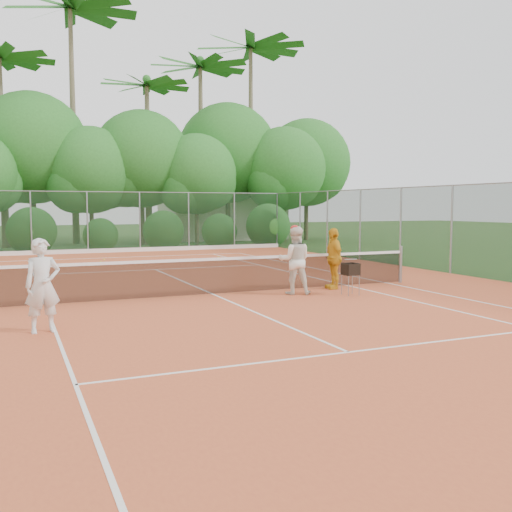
{
  "coord_description": "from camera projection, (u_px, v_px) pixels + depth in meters",
  "views": [
    {
      "loc": [
        -4.83,
        -13.88,
        2.31
      ],
      "look_at": [
        0.68,
        -1.2,
        1.1
      ],
      "focal_mm": 40.0,
      "sensor_mm": 36.0,
      "label": 1
    }
  ],
  "objects": [
    {
      "name": "ground",
      "position": [
        214.0,
        295.0,
        14.8
      ],
      "size": [
        120.0,
        120.0,
        0.0
      ],
      "primitive_type": "plane",
      "color": "#264619",
      "rests_on": "ground"
    },
    {
      "name": "clay_court",
      "position": [
        214.0,
        295.0,
        14.8
      ],
      "size": [
        18.0,
        36.0,
        0.02
      ],
      "primitive_type": "cube",
      "color": "#C9582E",
      "rests_on": "ground"
    },
    {
      "name": "club_building",
      "position": [
        222.0,
        218.0,
        40.17
      ],
      "size": [
        8.0,
        5.0,
        3.0
      ],
      "primitive_type": "cube",
      "color": "beige",
      "rests_on": "ground"
    },
    {
      "name": "tennis_net",
      "position": [
        214.0,
        275.0,
        14.75
      ],
      "size": [
        11.97,
        0.1,
        1.1
      ],
      "color": "gray",
      "rests_on": "clay_court"
    },
    {
      "name": "player_white",
      "position": [
        43.0,
        286.0,
        10.3
      ],
      "size": [
        0.68,
        0.5,
        1.72
      ],
      "primitive_type": "imported",
      "rotation": [
        0.0,
        0.0,
        0.15
      ],
      "color": "silver",
      "rests_on": "clay_court"
    },
    {
      "name": "player_center_grp",
      "position": [
        295.0,
        260.0,
        14.82
      ],
      "size": [
        1.05,
        0.94,
        1.8
      ],
      "color": "silver",
      "rests_on": "clay_court"
    },
    {
      "name": "player_yellow",
      "position": [
        333.0,
        258.0,
        15.8
      ],
      "size": [
        0.56,
        1.04,
        1.69
      ],
      "primitive_type": "imported",
      "rotation": [
        0.0,
        0.0,
        -1.72
      ],
      "color": "gold",
      "rests_on": "clay_court"
    },
    {
      "name": "ball_hopper",
      "position": [
        351.0,
        270.0,
        14.67
      ],
      "size": [
        0.36,
        0.36,
        0.83
      ],
      "rotation": [
        0.0,
        0.0,
        -0.3
      ],
      "color": "gray",
      "rests_on": "clay_court"
    },
    {
      "name": "stray_ball_a",
      "position": [
        101.0,
        262.0,
        23.26
      ],
      "size": [
        0.07,
        0.07,
        0.07
      ],
      "primitive_type": "sphere",
      "color": "gold",
      "rests_on": "clay_court"
    },
    {
      "name": "stray_ball_b",
      "position": [
        104.0,
        260.0,
        24.15
      ],
      "size": [
        0.07,
        0.07,
        0.07
      ],
      "primitive_type": "sphere",
      "color": "yellow",
      "rests_on": "clay_court"
    },
    {
      "name": "stray_ball_c",
      "position": [
        218.0,
        257.0,
        25.27
      ],
      "size": [
        0.07,
        0.07,
        0.07
      ],
      "primitive_type": "sphere",
      "color": "gold",
      "rests_on": "clay_court"
    },
    {
      "name": "court_markings",
      "position": [
        214.0,
        294.0,
        14.79
      ],
      "size": [
        11.03,
        23.83,
        0.01
      ],
      "color": "white",
      "rests_on": "clay_court"
    },
    {
      "name": "fence_back",
      "position": [
        114.0,
        222.0,
        28.37
      ],
      "size": [
        18.07,
        0.07,
        3.0
      ],
      "color": "#19381E",
      "rests_on": "clay_court"
    },
    {
      "name": "tropical_treeline",
      "position": [
        122.0,
        158.0,
        33.4
      ],
      "size": [
        32.1,
        8.49,
        15.03
      ],
      "color": "brown",
      "rests_on": "ground"
    }
  ]
}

